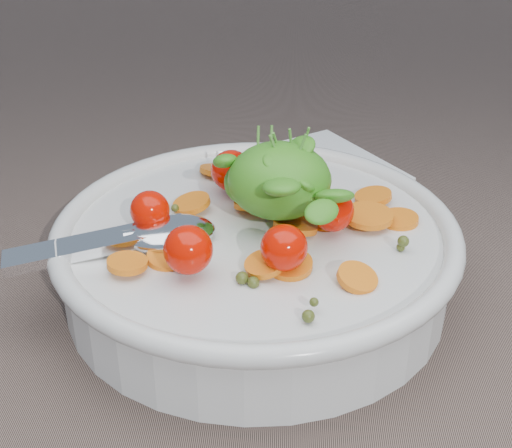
{
  "coord_description": "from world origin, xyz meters",
  "views": [
    {
      "loc": [
        0.03,
        -0.45,
        0.31
      ],
      "look_at": [
        0.01,
        -0.0,
        0.06
      ],
      "focal_mm": 50.0,
      "sensor_mm": 36.0,
      "label": 1
    }
  ],
  "objects": [
    {
      "name": "ground",
      "position": [
        0.0,
        0.0,
        0.0
      ],
      "size": [
        6.0,
        6.0,
        0.0
      ],
      "primitive_type": "plane",
      "color": "#735D52",
      "rests_on": "ground"
    },
    {
      "name": "bowl",
      "position": [
        0.01,
        -0.0,
        0.04
      ],
      "size": [
        0.32,
        0.3,
        0.13
      ],
      "color": "silver",
      "rests_on": "ground"
    },
    {
      "name": "napkin",
      "position": [
        0.05,
        0.2,
        0.0
      ],
      "size": [
        0.22,
        0.22,
        0.01
      ],
      "primitive_type": "cube",
      "rotation": [
        0.0,
        0.0,
        0.6
      ],
      "color": "white",
      "rests_on": "ground"
    }
  ]
}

